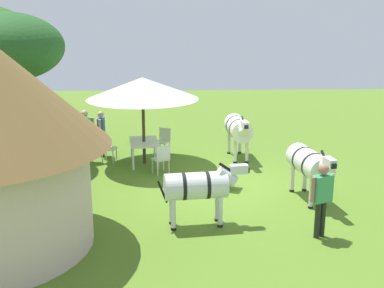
# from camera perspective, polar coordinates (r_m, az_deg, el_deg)

# --- Properties ---
(ground_plane) EXTENTS (36.00, 36.00, 0.00)m
(ground_plane) POSITION_cam_1_polar(r_m,az_deg,el_deg) (13.77, 3.48, -4.78)
(ground_plane) COLOR #547824
(shade_umbrella) EXTENTS (3.53, 3.53, 2.80)m
(shade_umbrella) POSITION_cam_1_polar(r_m,az_deg,el_deg) (15.19, -5.89, 6.60)
(shade_umbrella) COLOR #423021
(shade_umbrella) RESTS_ON ground_plane
(patio_dining_table) EXTENTS (1.55, 1.06, 0.74)m
(patio_dining_table) POSITION_cam_1_polar(r_m,az_deg,el_deg) (15.55, -5.71, 0.03)
(patio_dining_table) COLOR silver
(patio_dining_table) RESTS_ON ground_plane
(patio_chair_near_hut) EXTENTS (0.58, 0.59, 0.90)m
(patio_chair_near_hut) POSITION_cam_1_polar(r_m,az_deg,el_deg) (16.63, -3.40, 0.57)
(patio_chair_near_hut) COLOR silver
(patio_chair_near_hut) RESTS_ON ground_plane
(patio_chair_west_end) EXTENTS (0.51, 0.50, 0.90)m
(patio_chair_west_end) POSITION_cam_1_polar(r_m,az_deg,el_deg) (15.94, -10.11, -0.27)
(patio_chair_west_end) COLOR silver
(patio_chair_west_end) RESTS_ON ground_plane
(patio_chair_east_end) EXTENTS (0.58, 0.59, 0.90)m
(patio_chair_east_end) POSITION_cam_1_polar(r_m,az_deg,el_deg) (14.49, -3.61, -1.61)
(patio_chair_east_end) COLOR silver
(patio_chair_east_end) RESTS_ON ground_plane
(guest_beside_umbrella) EXTENTS (0.56, 0.21, 1.57)m
(guest_beside_umbrella) POSITION_cam_1_polar(r_m,az_deg,el_deg) (16.49, -10.71, 1.71)
(guest_beside_umbrella) COLOR black
(guest_beside_umbrella) RESTS_ON ground_plane
(guest_behind_table) EXTENTS (0.28, 0.61, 1.72)m
(guest_behind_table) POSITION_cam_1_polar(r_m,az_deg,el_deg) (16.00, -12.55, 1.54)
(guest_behind_table) COLOR #251B2A
(guest_behind_table) RESTS_ON ground_plane
(standing_watcher) EXTENTS (0.38, 0.54, 1.65)m
(standing_watcher) POSITION_cam_1_polar(r_m,az_deg,el_deg) (10.60, 15.15, -5.74)
(standing_watcher) COLOR black
(standing_watcher) RESTS_ON ground_plane
(striped_lounge_chair) EXTENTS (0.79, 0.95, 0.60)m
(striped_lounge_chair) POSITION_cam_1_polar(r_m,az_deg,el_deg) (13.44, 3.34, -4.15)
(striped_lounge_chair) COLOR #CF4145
(striped_lounge_chair) RESTS_ON ground_plane
(zebra_nearest_camera) EXTENTS (2.18, 0.80, 1.57)m
(zebra_nearest_camera) POSITION_cam_1_polar(r_m,az_deg,el_deg) (16.01, 5.53, 1.82)
(zebra_nearest_camera) COLOR silver
(zebra_nearest_camera) RESTS_ON ground_plane
(zebra_by_umbrella) EXTENTS (0.78, 2.09, 1.48)m
(zebra_by_umbrella) POSITION_cam_1_polar(r_m,az_deg,el_deg) (10.83, 0.76, -5.05)
(zebra_by_umbrella) COLOR silver
(zebra_by_umbrella) RESTS_ON ground_plane
(zebra_toward_hut) EXTENTS (2.26, 0.90, 1.51)m
(zebra_toward_hut) POSITION_cam_1_polar(r_m,az_deg,el_deg) (12.67, 13.86, -2.32)
(zebra_toward_hut) COLOR silver
(zebra_toward_hut) RESTS_ON ground_plane
(acacia_tree_far_lawn) EXTENTS (3.48, 3.48, 4.79)m
(acacia_tree_far_lawn) POSITION_cam_1_polar(r_m,az_deg,el_deg) (15.91, -21.17, 10.69)
(acacia_tree_far_lawn) COLOR brown
(acacia_tree_far_lawn) RESTS_ON ground_plane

